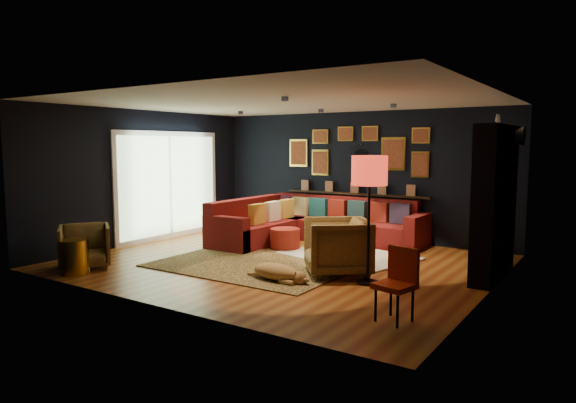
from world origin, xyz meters
The scene contains 20 objects.
floor centered at (0.00, 0.00, 0.00)m, with size 6.50×6.50×0.00m, color #9B591F.
room_walls centered at (0.00, 0.00, 1.59)m, with size 6.50×6.50×6.50m.
sectional centered at (-0.61, 1.81, 0.32)m, with size 3.41×2.69×0.86m.
ledge centered at (0.00, 2.68, 0.92)m, with size 3.20×0.12×0.04m, color black.
gallery_wall centered at (-0.01, 2.72, 1.81)m, with size 3.15×0.04×1.02m.
sunburst_mirror centered at (0.10, 2.72, 1.70)m, with size 0.47×0.16×0.47m.
fireplace centered at (3.09, 0.90, 1.02)m, with size 0.31×1.60×2.20m.
deer_head centered at (3.14, 1.40, 2.05)m, with size 0.50×0.28×0.45m.
sliding_door centered at (-3.22, 0.60, 1.10)m, with size 0.06×2.80×2.20m.
ceiling_spots centered at (0.00, 0.80, 2.56)m, with size 3.30×2.50×0.06m.
shag_rug centered at (0.72, 0.98, 0.01)m, with size 2.11×1.54×0.03m, color white.
leopard_rug centered at (-0.26, -0.43, 0.01)m, with size 3.03×2.17×0.02m, color tan.
coffee_table centered at (0.05, 1.39, 0.35)m, with size 0.89×0.72×0.40m.
pouf centered at (-0.54, 0.90, 0.21)m, with size 0.55×0.55×0.36m, color maroon.
armchair_left centered at (-2.33, -2.05, 0.38)m, with size 0.73×0.69×0.75m, color #BF9347.
armchair_right centered at (1.15, -0.23, 0.46)m, with size 0.90×0.85×0.93m, color #BF9347.
gold_stool centered at (-2.15, -2.35, 0.26)m, with size 0.41×0.41×0.52m, color gold.
orange_chair centered at (2.65, -1.64, 0.47)m, with size 0.45×0.45×0.80m.
floor_lamp centered at (1.74, -0.44, 1.50)m, with size 0.49×0.49×1.78m.
dog centered at (0.60, -1.03, 0.18)m, with size 1.03×0.51×0.33m, color #BA7D45, non-canonical shape.
Camera 1 is at (4.67, -6.85, 1.91)m, focal length 32.00 mm.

